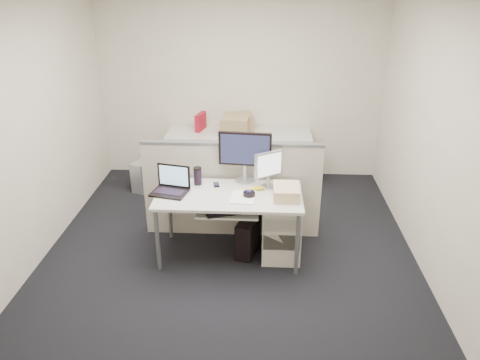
# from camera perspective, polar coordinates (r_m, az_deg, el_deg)

# --- Properties ---
(floor) EXTENTS (4.00, 4.50, 0.01)m
(floor) POSITION_cam_1_polar(r_m,az_deg,el_deg) (5.17, -1.27, -9.04)
(floor) COLOR black
(floor) RESTS_ON ground
(wall_back) EXTENTS (4.00, 0.02, 2.70)m
(wall_back) POSITION_cam_1_polar(r_m,az_deg,el_deg) (6.73, 0.01, 11.58)
(wall_back) COLOR beige
(wall_back) RESTS_ON ground
(wall_front) EXTENTS (4.00, 0.02, 2.70)m
(wall_front) POSITION_cam_1_polar(r_m,az_deg,el_deg) (2.56, -5.23, -11.43)
(wall_front) COLOR beige
(wall_front) RESTS_ON ground
(wall_left) EXTENTS (0.02, 4.50, 2.70)m
(wall_left) POSITION_cam_1_polar(r_m,az_deg,el_deg) (5.12, -24.47, 5.20)
(wall_left) COLOR beige
(wall_left) RESTS_ON ground
(wall_right) EXTENTS (0.02, 4.50, 2.70)m
(wall_right) POSITION_cam_1_polar(r_m,az_deg,el_deg) (4.85, 22.94, 4.48)
(wall_right) COLOR beige
(wall_right) RESTS_ON ground
(desk) EXTENTS (1.50, 0.75, 0.73)m
(desk) POSITION_cam_1_polar(r_m,az_deg,el_deg) (4.83, -1.35, -2.40)
(desk) COLOR beige
(desk) RESTS_ON floor
(keyboard_tray) EXTENTS (0.62, 0.32, 0.02)m
(keyboard_tray) POSITION_cam_1_polar(r_m,az_deg,el_deg) (4.70, -1.50, -3.88)
(keyboard_tray) COLOR beige
(keyboard_tray) RESTS_ON desk
(drawer_pedestal) EXTENTS (0.40, 0.55, 0.65)m
(drawer_pedestal) POSITION_cam_1_polar(r_m,az_deg,el_deg) (5.03, 5.02, -5.73)
(drawer_pedestal) COLOR silver
(drawer_pedestal) RESTS_ON floor
(cubicle_partition) EXTENTS (2.00, 0.06, 1.10)m
(cubicle_partition) POSITION_cam_1_polar(r_m,az_deg,el_deg) (5.28, -0.98, -1.34)
(cubicle_partition) COLOR #B3A695
(cubicle_partition) RESTS_ON floor
(back_counter) EXTENTS (2.00, 0.60, 0.72)m
(back_counter) POSITION_cam_1_polar(r_m,az_deg,el_deg) (6.72, -0.13, 2.70)
(back_counter) COLOR silver
(back_counter) RESTS_ON floor
(monitor_main) EXTENTS (0.58, 0.27, 0.56)m
(monitor_main) POSITION_cam_1_polar(r_m,az_deg,el_deg) (4.98, 0.61, 2.78)
(monitor_main) COLOR black
(monitor_main) RESTS_ON desk
(monitor_small) EXTENTS (0.36, 0.31, 0.39)m
(monitor_small) POSITION_cam_1_polar(r_m,az_deg,el_deg) (4.88, 3.47, 1.19)
(monitor_small) COLOR #B7B7BC
(monitor_small) RESTS_ON desk
(laptop) EXTENTS (0.41, 0.34, 0.27)m
(laptop) POSITION_cam_1_polar(r_m,az_deg,el_deg) (4.81, -8.68, -0.19)
(laptop) COLOR black
(laptop) RESTS_ON desk
(trackball) EXTENTS (0.16, 0.16, 0.05)m
(trackball) POSITION_cam_1_polar(r_m,az_deg,el_deg) (4.74, 1.11, -1.77)
(trackball) COLOR black
(trackball) RESTS_ON desk
(desk_phone) EXTENTS (0.22, 0.18, 0.07)m
(desk_phone) POSITION_cam_1_polar(r_m,az_deg,el_deg) (4.86, 5.79, -1.09)
(desk_phone) COLOR black
(desk_phone) RESTS_ON desk
(paper_stack) EXTENTS (0.26, 0.32, 0.01)m
(paper_stack) POSITION_cam_1_polar(r_m,az_deg,el_deg) (4.72, 0.39, -2.10)
(paper_stack) COLOR white
(paper_stack) RESTS_ON desk
(sticky_pad) EXTENTS (0.09, 0.09, 0.01)m
(sticky_pad) POSITION_cam_1_polar(r_m,az_deg,el_deg) (4.79, 0.79, -1.70)
(sticky_pad) COLOR gold
(sticky_pad) RESTS_ON desk
(travel_mug) EXTENTS (0.09, 0.09, 0.18)m
(travel_mug) POSITION_cam_1_polar(r_m,az_deg,el_deg) (5.00, -5.18, 0.43)
(travel_mug) COLOR black
(travel_mug) RESTS_ON desk
(banana) EXTENTS (0.20, 0.09, 0.04)m
(banana) POSITION_cam_1_polar(r_m,az_deg,el_deg) (4.87, 2.01, -1.03)
(banana) COLOR yellow
(banana) RESTS_ON desk
(cellphone) EXTENTS (0.08, 0.12, 0.01)m
(cellphone) POSITION_cam_1_polar(r_m,az_deg,el_deg) (4.99, -2.91, -0.58)
(cellphone) COLOR black
(cellphone) RESTS_ON desk
(manila_folders) EXTENTS (0.25, 0.33, 0.12)m
(manila_folders) POSITION_cam_1_polar(r_m,az_deg,el_deg) (4.73, 5.64, -1.44)
(manila_folders) COLOR #CDB484
(manila_folders) RESTS_ON desk
(keyboard) EXTENTS (0.46, 0.28, 0.02)m
(keyboard) POSITION_cam_1_polar(r_m,az_deg,el_deg) (4.65, -1.55, -3.86)
(keyboard) COLOR black
(keyboard) RESTS_ON keyboard_tray
(pc_tower_desk) EXTENTS (0.28, 0.46, 0.40)m
(pc_tower_desk) POSITION_cam_1_polar(r_m,az_deg,el_deg) (5.10, 1.01, -6.80)
(pc_tower_desk) COLOR black
(pc_tower_desk) RESTS_ON floor
(pc_tower_spare_dark) EXTENTS (0.30, 0.44, 0.38)m
(pc_tower_spare_dark) POSITION_cam_1_polar(r_m,az_deg,el_deg) (6.72, -9.19, 0.83)
(pc_tower_spare_dark) COLOR black
(pc_tower_spare_dark) RESTS_ON floor
(pc_tower_spare_silver) EXTENTS (0.33, 0.49, 0.42)m
(pc_tower_spare_silver) POSITION_cam_1_polar(r_m,az_deg,el_deg) (6.69, -11.45, 0.74)
(pc_tower_spare_silver) COLOR #B7B7BC
(pc_tower_spare_silver) RESTS_ON floor
(cardboard_box_left) EXTENTS (0.39, 0.30, 0.28)m
(cardboard_box_left) POSITION_cam_1_polar(r_m,az_deg,el_deg) (6.44, -0.63, 6.44)
(cardboard_box_left) COLOR tan
(cardboard_box_left) RESTS_ON back_counter
(cardboard_box_right) EXTENTS (0.42, 0.37, 0.26)m
(cardboard_box_right) POSITION_cam_1_polar(r_m,az_deg,el_deg) (6.67, -0.07, 7.01)
(cardboard_box_right) COLOR tan
(cardboard_box_right) RESTS_ON back_counter
(red_binder) EXTENTS (0.13, 0.29, 0.26)m
(red_binder) POSITION_cam_1_polar(r_m,az_deg,el_deg) (6.70, -4.82, 7.01)
(red_binder) COLOR #A60C1F
(red_binder) RESTS_ON back_counter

